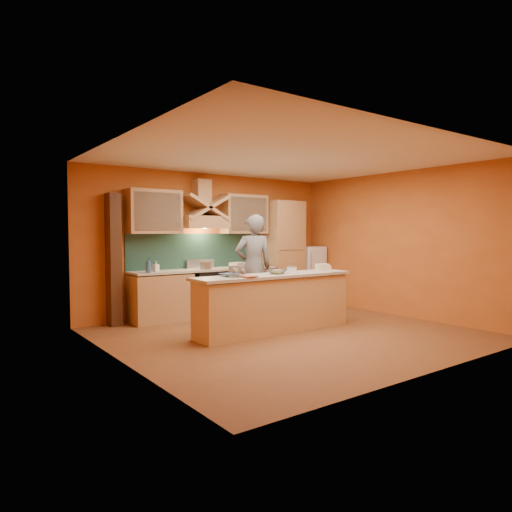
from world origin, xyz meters
TOP-DOWN VIEW (x-y plane):
  - floor at (0.00, 0.00)m, footprint 5.50×5.00m
  - ceiling at (0.00, 0.00)m, footprint 5.50×5.00m
  - wall_back at (0.00, 2.50)m, footprint 5.50×0.02m
  - wall_front at (0.00, -2.50)m, footprint 5.50×0.02m
  - wall_left at (-2.75, 0.00)m, footprint 0.02×5.00m
  - wall_right at (2.75, 0.00)m, footprint 0.02×5.00m
  - base_cabinet_left at (-1.25, 2.20)m, footprint 1.10×0.60m
  - base_cabinet_right at (0.65, 2.20)m, footprint 1.10×0.60m
  - counter_top at (-0.30, 2.20)m, footprint 3.00×0.62m
  - stove at (-0.30, 2.20)m, footprint 0.60×0.58m
  - backsplash at (-0.30, 2.48)m, footprint 3.00×0.03m
  - range_hood at (-0.30, 2.25)m, footprint 0.92×0.50m
  - hood_chimney at (-0.30, 2.35)m, footprint 0.30×0.30m
  - upper_cabinet_left at (-1.30, 2.33)m, footprint 1.00×0.35m
  - upper_cabinet_right at (0.70, 2.33)m, footprint 1.00×0.35m
  - pantry_column at (1.65, 2.20)m, footprint 0.80×0.60m
  - fridge at (2.40, 2.20)m, footprint 0.58×0.60m
  - trim_column_left at (-2.05, 2.35)m, footprint 0.20×0.30m
  - island_body at (-0.10, 0.30)m, footprint 2.80×0.55m
  - island_top at (-0.10, 0.30)m, footprint 2.90×0.62m
  - person at (0.30, 1.44)m, footprint 0.83×0.67m
  - pot_large at (-0.37, 2.07)m, footprint 0.29×0.29m
  - pot_small at (-0.15, 2.35)m, footprint 0.22×0.22m
  - soap_bottle_a at (-1.34, 2.18)m, footprint 0.10×0.10m
  - soap_bottle_b at (-1.55, 2.01)m, footprint 0.13×0.13m
  - bowl_back at (0.85, 2.15)m, footprint 0.25×0.25m
  - dish_rack at (0.34, 2.03)m, footprint 0.35×0.30m
  - book_lower at (-0.87, 0.12)m, footprint 0.22×0.29m
  - book_upper at (-1.01, 0.42)m, footprint 0.22×0.30m
  - jar_large at (-0.96, 0.21)m, footprint 0.20×0.20m
  - jar_small at (-0.80, 0.26)m, footprint 0.14×0.14m
  - kitchen_scale at (0.27, 0.30)m, footprint 0.15×0.15m
  - mixing_bowl at (-0.06, 0.29)m, footprint 0.33×0.33m
  - cloth at (0.25, 0.26)m, footprint 0.27×0.24m
  - grocery_bag_a at (0.92, 0.24)m, footprint 0.23×0.20m
  - grocery_bag_b at (0.96, 0.20)m, footprint 0.20×0.18m

SIDE VIEW (x-z plane):
  - floor at x=0.00m, z-range -0.01..0.01m
  - base_cabinet_left at x=-1.25m, z-range 0.00..0.86m
  - base_cabinet_right at x=0.65m, z-range 0.00..0.86m
  - island_body at x=-0.10m, z-range 0.00..0.88m
  - stove at x=-0.30m, z-range 0.00..0.90m
  - fridge at x=2.40m, z-range 0.00..1.30m
  - counter_top at x=-0.30m, z-range 0.88..0.92m
  - island_top at x=-0.10m, z-range 0.90..0.95m
  - cloth at x=0.25m, z-range 0.94..0.96m
  - bowl_back at x=0.85m, z-range 0.92..0.99m
  - book_lower at x=-0.87m, z-range 0.94..0.97m
  - dish_rack at x=0.34m, z-range 0.92..1.02m
  - pot_small at x=-0.15m, z-range 0.90..1.05m
  - person at x=0.30m, z-range 0.00..1.95m
  - book_upper at x=-1.01m, z-range 0.97..0.99m
  - pot_large at x=-0.37m, z-range 0.90..1.06m
  - mixing_bowl at x=-0.06m, z-range 0.94..1.02m
  - kitchen_scale at x=0.27m, z-range 0.94..1.04m
  - grocery_bag_b at x=0.96m, z-range 0.95..1.05m
  - grocery_bag_a at x=0.92m, z-range 0.94..1.07m
  - jar_small at x=-0.80m, z-range 0.94..1.08m
  - soap_bottle_a at x=-1.34m, z-range 0.92..1.11m
  - jar_large at x=-0.96m, z-range 0.95..1.12m
  - soap_bottle_b at x=-1.55m, z-range 0.92..1.19m
  - pantry_column at x=1.65m, z-range 0.00..2.30m
  - trim_column_left at x=-2.05m, z-range 0.00..2.30m
  - backsplash at x=-0.30m, z-range 0.90..1.60m
  - wall_back at x=0.00m, z-range 0.00..2.80m
  - wall_front at x=0.00m, z-range 0.00..2.80m
  - wall_left at x=-2.75m, z-range 0.00..2.80m
  - wall_right at x=2.75m, z-range 0.00..2.80m
  - range_hood at x=-0.30m, z-range 1.70..1.94m
  - upper_cabinet_left at x=-1.30m, z-range 1.60..2.40m
  - upper_cabinet_right at x=0.70m, z-range 1.60..2.40m
  - hood_chimney at x=-0.30m, z-range 2.15..2.65m
  - ceiling at x=0.00m, z-range 2.79..2.80m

